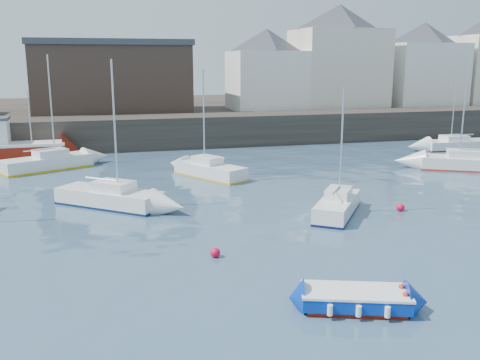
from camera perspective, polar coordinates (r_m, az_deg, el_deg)
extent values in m
plane|color=#2D4760|center=(20.61, 8.83, -11.18)|extent=(220.00, 220.00, 0.00)
cube|color=#28231E|center=(53.20, -6.45, 5.23)|extent=(90.00, 5.00, 3.00)
cube|color=#28231E|center=(70.96, -8.66, 6.93)|extent=(90.00, 32.00, 2.80)
cube|color=beige|center=(65.41, 10.39, 11.57)|extent=(10.00, 8.00, 9.00)
pyramid|color=#3A3D44|center=(65.59, 10.60, 16.73)|extent=(13.36, 13.36, 2.80)
cube|color=white|center=(70.39, 18.81, 10.57)|extent=(9.00, 7.00, 7.50)
pyramid|color=#3A3D44|center=(70.44, 19.11, 14.60)|extent=(11.88, 11.88, 2.45)
cube|color=white|center=(61.67, 2.83, 10.55)|extent=(8.00, 7.00, 6.50)
pyramid|color=#3A3D44|center=(61.67, 2.88, 14.70)|extent=(11.14, 11.14, 2.45)
cube|color=#3D2D26|center=(60.25, -13.48, 10.41)|extent=(16.00, 10.00, 7.00)
cube|color=#3A3D44|center=(60.25, -13.67, 14.02)|extent=(16.40, 10.40, 0.60)
cube|color=maroon|center=(19.07, 12.14, -13.10)|extent=(3.54, 2.36, 0.16)
cube|color=#032EA6|center=(18.94, 12.18, -12.27)|extent=(3.88, 2.63, 0.45)
cube|color=white|center=(18.83, 12.22, -11.54)|extent=(3.95, 2.68, 0.08)
cube|color=white|center=(18.91, 12.19, -12.07)|extent=(3.05, 1.96, 0.41)
cube|color=tan|center=(18.86, 12.21, -11.79)|extent=(0.60, 1.09, 0.06)
cylinder|color=white|center=(19.63, 9.14, -11.31)|extent=(0.18, 0.18, 0.36)
cylinder|color=white|center=(18.07, 9.58, -13.53)|extent=(0.18, 0.18, 0.36)
cylinder|color=white|center=(19.73, 11.85, -11.30)|extent=(0.18, 0.18, 0.36)
cylinder|color=white|center=(18.18, 12.54, -13.50)|extent=(0.18, 0.18, 0.36)
cylinder|color=white|center=(19.87, 14.52, -11.26)|extent=(0.18, 0.18, 0.36)
cylinder|color=white|center=(18.33, 15.46, -13.43)|extent=(0.18, 0.18, 0.36)
cube|color=maroon|center=(49.81, -23.14, 2.75)|extent=(8.83, 3.45, 1.21)
cube|color=white|center=(49.71, -23.21, 3.56)|extent=(8.83, 3.45, 0.22)
cylinder|color=silver|center=(49.26, -21.54, 6.33)|extent=(0.11, 0.11, 4.39)
cube|color=white|center=(31.91, -13.76, -1.87)|extent=(6.24, 5.71, 0.96)
cube|color=#0A1D47|center=(32.02, -13.72, -2.59)|extent=(6.31, 5.76, 0.13)
cube|color=white|center=(31.54, -13.38, -0.62)|extent=(2.71, 2.63, 0.54)
cylinder|color=silver|center=(30.76, -13.23, 5.55)|extent=(0.11, 0.11, 7.39)
cube|color=white|center=(29.68, 10.33, -2.83)|extent=(4.38, 5.15, 0.93)
cube|color=#0D113E|center=(29.79, 10.30, -3.57)|extent=(4.43, 5.20, 0.12)
cube|color=white|center=(29.75, 10.48, -1.36)|extent=(2.07, 2.19, 0.52)
cylinder|color=silver|center=(29.47, 10.78, 3.88)|extent=(0.10, 0.10, 5.94)
cube|color=white|center=(44.96, 23.22, 1.63)|extent=(7.35, 5.36, 0.99)
cube|color=maroon|center=(45.03, 23.17, 1.10)|extent=(7.43, 5.41, 0.13)
cube|color=white|center=(44.77, 22.86, 2.62)|extent=(3.00, 2.68, 0.55)
cylinder|color=silver|center=(44.27, 22.82, 7.52)|extent=(0.11, 0.11, 8.19)
cube|color=white|center=(38.74, -3.22, 1.00)|extent=(4.63, 5.97, 0.96)
cube|color=gold|center=(38.83, -3.21, 0.40)|extent=(4.68, 6.03, 0.13)
cube|color=white|center=(38.81, -3.53, 2.14)|extent=(2.26, 2.48, 0.53)
cylinder|color=silver|center=(38.58, -3.89, 6.72)|extent=(0.11, 0.11, 6.73)
cube|color=white|center=(55.02, 22.11, 3.50)|extent=(6.73, 2.24, 0.86)
cube|color=maroon|center=(55.07, 22.08, 3.12)|extent=(6.79, 2.26, 0.11)
cube|color=white|center=(54.73, 21.88, 4.19)|extent=(2.37, 1.64, 0.48)
cylinder|color=silver|center=(54.18, 21.91, 7.96)|extent=(0.10, 0.10, 7.70)
cube|color=white|center=(44.00, -19.89, 1.70)|extent=(6.94, 5.02, 1.01)
cube|color=#D8B906|center=(44.07, -19.84, 1.14)|extent=(7.01, 5.07, 0.13)
cube|color=white|center=(43.99, -19.56, 2.76)|extent=(2.83, 2.52, 0.56)
cylinder|color=silver|center=(43.70, -19.50, 7.44)|extent=(0.11, 0.11, 7.72)
sphere|color=red|center=(23.26, -2.66, -8.21)|extent=(0.44, 0.44, 0.44)
sphere|color=red|center=(31.44, 16.73, -3.17)|extent=(0.45, 0.45, 0.45)
sphere|color=red|center=(39.24, -0.61, 0.46)|extent=(0.42, 0.42, 0.42)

